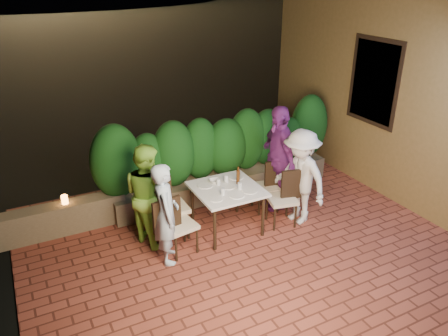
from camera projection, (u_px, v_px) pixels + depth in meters
ground at (285, 264)px, 6.27m from camera, size 400.00×400.00×0.00m
terrace_floor at (267, 249)px, 6.70m from camera, size 7.00×6.00×0.15m
building_wall at (390, 46)px, 8.32m from camera, size 1.60×5.00×5.00m
window_pane at (375, 82)px, 7.80m from camera, size 0.08×1.00×1.40m
window_frame at (375, 82)px, 7.80m from camera, size 0.06×1.15×1.55m
planter at (225, 184)px, 8.12m from camera, size 4.20×0.55×0.40m
hedge at (225, 146)px, 7.80m from camera, size 4.00×0.70×1.10m
parapet at (55, 220)px, 6.85m from camera, size 2.20×0.30×0.50m
hill at (36, 33)px, 57.25m from camera, size 52.00×40.00×22.00m
dining_table at (227, 209)px, 6.92m from camera, size 1.01×1.01×0.75m
plate_nw at (216, 199)px, 6.43m from camera, size 0.20×0.20×0.01m
plate_sw at (205, 185)px, 6.83m from camera, size 0.24×0.24×0.01m
plate_ne at (250, 191)px, 6.66m from camera, size 0.22×0.22×0.01m
plate_se at (236, 177)px, 7.10m from camera, size 0.24×0.24×0.01m
plate_centre at (228, 186)px, 6.80m from camera, size 0.23×0.23×0.01m
plate_front at (237, 195)px, 6.53m from camera, size 0.23×0.23×0.01m
glass_nw at (223, 191)px, 6.55m from camera, size 0.06×0.06×0.10m
glass_sw at (218, 182)px, 6.84m from camera, size 0.06×0.06×0.11m
glass_ne at (240, 186)px, 6.70m from camera, size 0.07×0.07×0.11m
glass_se at (226, 179)px, 6.92m from camera, size 0.07×0.07×0.12m
beer_bottle at (238, 175)px, 6.84m from camera, size 0.06×0.06×0.29m
bowl at (215, 181)px, 6.94m from camera, size 0.20×0.20×0.04m
chair_left_front at (180, 224)px, 6.34m from camera, size 0.50×0.50×0.94m
chair_left_back at (171, 206)px, 6.69m from camera, size 0.49×0.49×1.06m
chair_right_front at (282, 198)px, 7.04m from camera, size 0.52×0.52×0.95m
chair_right_back at (265, 186)px, 7.48m from camera, size 0.49×0.49×0.90m
diner_blue at (166, 214)px, 6.05m from camera, size 0.49×0.63×1.51m
diner_green at (148, 194)px, 6.48m from camera, size 0.82×0.92×1.59m
diner_white at (300, 177)px, 7.00m from camera, size 0.77×1.12×1.60m
diner_purple at (278, 158)px, 7.42m from camera, size 0.61×1.13×1.83m
parapet_lamp at (65, 200)px, 6.80m from camera, size 0.10×0.10×0.14m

